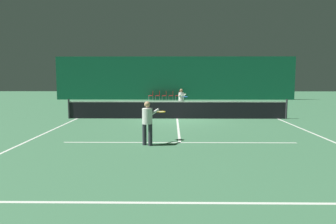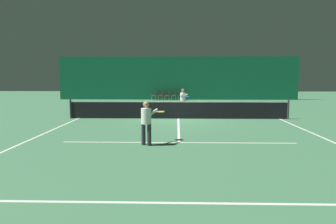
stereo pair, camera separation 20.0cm
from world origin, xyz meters
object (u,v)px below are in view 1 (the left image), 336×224
at_px(courtside_chair_0, 152,95).
at_px(courtside_chair_4, 178,95).
at_px(player_near, 148,120).
at_px(tennis_net, 177,109).
at_px(player_far, 181,99).
at_px(courtside_chair_1, 158,95).
at_px(courtside_chair_3, 172,95).
at_px(courtside_chair_2, 165,95).

distance_m(courtside_chair_0, courtside_chair_4, 2.55).
xyz_separation_m(player_near, courtside_chair_0, (-1.15, 20.16, -0.39)).
distance_m(tennis_net, player_far, 2.83).
height_order(courtside_chair_1, courtside_chair_3, same).
bearing_deg(courtside_chair_2, courtside_chair_0, -90.00).
bearing_deg(tennis_net, courtside_chair_2, 94.16).
xyz_separation_m(player_far, courtside_chair_2, (-1.28, 10.55, -0.40)).
xyz_separation_m(tennis_net, courtside_chair_3, (-0.33, 13.35, -0.03)).
relative_size(tennis_net, courtside_chair_4, 14.29).
bearing_deg(courtside_chair_0, courtside_chair_4, 90.00).
height_order(tennis_net, courtside_chair_4, tennis_net).
relative_size(courtside_chair_1, courtside_chair_2, 1.00).
relative_size(player_near, courtside_chair_0, 1.78).
bearing_deg(player_near, courtside_chair_0, 30.93).
xyz_separation_m(player_far, courtside_chair_3, (-0.64, 10.55, -0.40)).
bearing_deg(courtside_chair_3, tennis_net, 1.43).
relative_size(courtside_chair_3, courtside_chair_4, 1.00).
bearing_deg(player_far, courtside_chair_3, 170.38).
relative_size(courtside_chair_1, courtside_chair_3, 1.00).
relative_size(tennis_net, courtside_chair_0, 14.29).
relative_size(player_near, player_far, 0.99).
relative_size(tennis_net, player_far, 7.92).
bearing_deg(courtside_chair_4, courtside_chair_1, -90.00).
height_order(courtside_chair_0, courtside_chair_2, same).
xyz_separation_m(tennis_net, courtside_chair_4, (0.30, 13.35, -0.03)).
relative_size(courtside_chair_1, courtside_chair_4, 1.00).
bearing_deg(courtside_chair_1, tennis_net, 6.87).
bearing_deg(courtside_chair_2, courtside_chair_4, 90.00).
distance_m(player_far, courtside_chair_2, 10.64).
height_order(player_near, courtside_chair_0, player_near).
distance_m(player_far, courtside_chair_4, 10.56).
height_order(tennis_net, courtside_chair_2, tennis_net).
bearing_deg(courtside_chair_1, courtside_chair_4, 90.00).
bearing_deg(courtside_chair_3, player_near, -2.15).
height_order(courtside_chair_2, courtside_chair_4, same).
relative_size(courtside_chair_2, courtside_chair_4, 1.00).
bearing_deg(courtside_chair_4, courtside_chair_2, -90.00).
height_order(courtside_chair_0, courtside_chair_3, same).
height_order(courtside_chair_0, courtside_chair_1, same).
relative_size(courtside_chair_2, courtside_chair_3, 1.00).
bearing_deg(tennis_net, courtside_chair_4, 88.69).
bearing_deg(courtside_chair_0, courtside_chair_3, 90.00).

